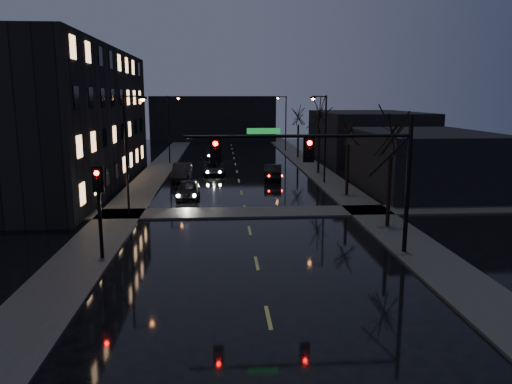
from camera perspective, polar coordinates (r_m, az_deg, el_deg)
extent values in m
plane|color=black|center=(16.82, 2.09, -17.01)|extent=(160.00, 160.00, 0.00)
cube|color=#2D2D2B|center=(50.86, -11.71, 1.77)|extent=(3.00, 140.00, 0.12)
cube|color=#2D2D2B|center=(51.40, 7.43, 2.00)|extent=(3.00, 140.00, 0.12)
cube|color=#2D2D2B|center=(34.23, -1.16, -2.35)|extent=(40.00, 3.00, 0.12)
cube|color=black|center=(47.23, -22.55, 7.75)|extent=(12.00, 30.00, 12.00)
cube|color=black|center=(44.56, 18.68, 3.34)|extent=(10.00, 14.00, 5.00)
cube|color=black|center=(65.67, 12.59, 6.31)|extent=(12.00, 18.00, 6.00)
cube|color=black|center=(92.88, -4.87, 8.39)|extent=(22.00, 10.00, 8.00)
cylinder|color=black|center=(25.88, 16.95, 0.66)|extent=(0.22, 0.22, 7.00)
cylinder|color=black|center=(24.15, 4.92, 6.38)|extent=(11.00, 0.16, 0.16)
cylinder|color=black|center=(25.33, 15.02, 3.99)|extent=(2.05, 0.10, 2.05)
cube|color=#0C591E|center=(23.93, 0.87, 6.98)|extent=(1.60, 0.04, 0.28)
cube|color=black|center=(23.92, -4.65, 4.78)|extent=(0.35, 0.28, 1.05)
sphere|color=#FF0705|center=(23.73, -4.67, 5.53)|extent=(0.22, 0.22, 0.22)
cube|color=black|center=(24.29, 6.06, 4.85)|extent=(0.35, 0.28, 1.05)
sphere|color=#FF0705|center=(24.10, 6.15, 5.59)|extent=(0.22, 0.22, 0.22)
cylinder|color=black|center=(25.15, -17.42, -2.67)|extent=(0.18, 0.18, 4.40)
cube|color=black|center=(24.81, -17.65, 1.38)|extent=(0.35, 0.28, 1.05)
sphere|color=#FF0705|center=(24.60, -17.78, 2.07)|extent=(0.22, 0.22, 0.22)
cylinder|color=black|center=(31.00, 14.95, -0.06)|extent=(0.24, 0.24, 4.40)
cylinder|color=black|center=(40.48, 10.41, 2.41)|extent=(0.24, 0.24, 4.12)
cylinder|color=black|center=(52.06, 7.17, 4.65)|extent=(0.24, 0.24, 4.68)
cylinder|color=black|center=(65.81, 4.82, 5.80)|extent=(0.24, 0.24, 4.29)
cylinder|color=black|center=(33.59, -14.59, 3.88)|extent=(0.16, 0.16, 8.00)
cylinder|color=black|center=(33.26, -13.88, 10.59)|extent=(1.20, 0.10, 0.10)
cube|color=black|center=(33.17, -12.83, 10.46)|extent=(0.50, 0.25, 0.15)
sphere|color=orange|center=(33.17, -12.83, 10.29)|extent=(0.28, 0.28, 0.28)
cylinder|color=black|center=(60.23, -9.93, 6.98)|extent=(0.16, 0.16, 8.00)
cylinder|color=black|center=(60.05, -9.47, 10.71)|extent=(1.20, 0.10, 0.10)
cube|color=black|center=(60.00, -8.89, 10.63)|extent=(0.50, 0.25, 0.15)
sphere|color=orange|center=(60.00, -8.89, 10.54)|extent=(0.28, 0.28, 0.28)
cylinder|color=black|center=(45.93, 7.91, 5.90)|extent=(0.16, 0.16, 8.00)
cylinder|color=black|center=(45.65, 7.29, 10.79)|extent=(1.20, 0.10, 0.10)
cube|color=black|center=(45.54, 6.54, 10.68)|extent=(0.50, 0.25, 0.15)
sphere|color=orange|center=(45.54, 6.53, 10.55)|extent=(0.28, 0.28, 0.28)
cylinder|color=black|center=(73.50, 3.43, 7.78)|extent=(0.16, 0.16, 8.00)
cylinder|color=black|center=(73.32, 2.99, 10.83)|extent=(1.20, 0.10, 0.10)
cube|color=black|center=(73.25, 2.51, 10.76)|extent=(0.50, 0.25, 0.15)
sphere|color=orange|center=(73.25, 2.51, 10.68)|extent=(0.28, 0.28, 0.28)
imported|color=black|center=(39.47, -7.76, 0.33)|extent=(1.75, 4.33, 1.47)
imported|color=black|center=(48.25, -8.44, 2.29)|extent=(1.73, 4.88, 1.60)
imported|color=black|center=(51.04, -4.82, 2.65)|extent=(2.26, 4.69, 1.29)
imported|color=black|center=(64.85, -4.84, 4.45)|extent=(2.01, 4.91, 1.42)
imported|color=black|center=(48.11, 1.95, 2.32)|extent=(2.07, 4.72, 1.51)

